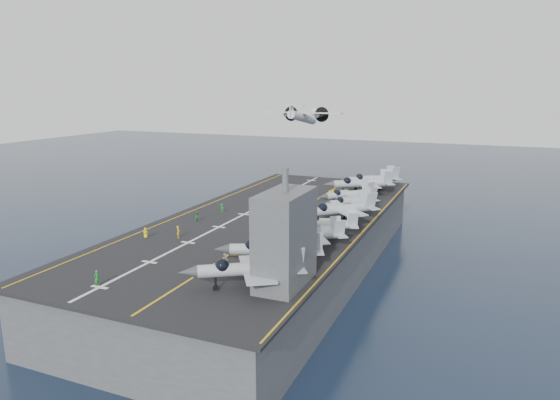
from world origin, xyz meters
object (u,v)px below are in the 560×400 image
at_px(tow_cart_a, 233,251).
at_px(transport_plane, 302,118).
at_px(island_superstructure, 285,227).
at_px(fighter_jet_0, 250,267).

height_order(tow_cart_a, transport_plane, transport_plane).
bearing_deg(island_superstructure, fighter_jet_0, -141.63).
distance_m(island_superstructure, tow_cart_a, 15.52).
bearing_deg(fighter_jet_0, transport_plane, 106.10).
distance_m(island_superstructure, fighter_jet_0, 6.59).
height_order(island_superstructure, tow_cart_a, island_superstructure).
bearing_deg(tow_cart_a, island_superstructure, -33.34).
height_order(island_superstructure, fighter_jet_0, island_superstructure).
distance_m(tow_cart_a, transport_plane, 76.07).
xyz_separation_m(island_superstructure, transport_plane, (-27.54, 80.36, 8.58)).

